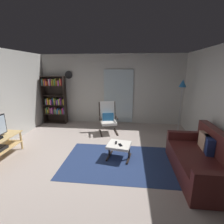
{
  "coord_description": "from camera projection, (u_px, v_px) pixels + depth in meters",
  "views": [
    {
      "loc": [
        0.7,
        -3.34,
        2.07
      ],
      "look_at": [
        0.26,
        0.82,
        0.97
      ],
      "focal_mm": 26.37,
      "sensor_mm": 36.0,
      "label": 1
    }
  ],
  "objects": [
    {
      "name": "ground_plane",
      "position": [
        97.0,
        161.0,
        3.81
      ],
      "size": [
        7.02,
        7.02,
        0.0
      ],
      "primitive_type": "plane",
      "color": "#B2A29A"
    },
    {
      "name": "wall_back",
      "position": [
        111.0,
        90.0,
        6.27
      ],
      "size": [
        5.6,
        0.06,
        2.6
      ],
      "primitive_type": "cube",
      "color": "beige",
      "rests_on": "ground"
    },
    {
      "name": "glass_door_panel",
      "position": [
        118.0,
        97.0,
        6.24
      ],
      "size": [
        1.1,
        0.01,
        2.0
      ],
      "primitive_type": "cube",
      "color": "silver"
    },
    {
      "name": "area_rug",
      "position": [
        118.0,
        161.0,
        3.79
      ],
      "size": [
        2.46,
        1.64,
        0.01
      ],
      "primitive_type": "cube",
      "color": "navy",
      "rests_on": "ground"
    },
    {
      "name": "bookshelf_near_tv",
      "position": [
        55.0,
        99.0,
        6.33
      ],
      "size": [
        0.86,
        0.3,
        1.81
      ],
      "color": "black",
      "rests_on": "ground"
    },
    {
      "name": "leather_sofa",
      "position": [
        203.0,
        161.0,
        3.24
      ],
      "size": [
        0.89,
        1.79,
        0.89
      ],
      "color": "#562220",
      "rests_on": "ground"
    },
    {
      "name": "lounge_armchair",
      "position": [
        108.0,
        117.0,
        5.45
      ],
      "size": [
        0.72,
        0.78,
        1.02
      ],
      "color": "black",
      "rests_on": "ground"
    },
    {
      "name": "ottoman",
      "position": [
        119.0,
        146.0,
        3.87
      ],
      "size": [
        0.59,
        0.56,
        0.36
      ],
      "color": "white",
      "rests_on": "ground"
    },
    {
      "name": "tv_remote",
      "position": [
        116.0,
        143.0,
        3.9
      ],
      "size": [
        0.04,
        0.14,
        0.02
      ],
      "primitive_type": "cube",
      "rotation": [
        0.0,
        0.0,
        0.03
      ],
      "color": "black",
      "rests_on": "ottoman"
    },
    {
      "name": "cell_phone",
      "position": [
        120.0,
        145.0,
        3.79
      ],
      "size": [
        0.12,
        0.16,
        0.01
      ],
      "primitive_type": "cube",
      "rotation": [
        0.0,
        0.0,
        0.38
      ],
      "color": "black",
      "rests_on": "ottoman"
    },
    {
      "name": "floor_lamp_by_shelf",
      "position": [
        182.0,
        90.0,
        4.99
      ],
      "size": [
        0.22,
        0.22,
        1.76
      ],
      "color": "#A5A5AD",
      "rests_on": "ground"
    },
    {
      "name": "wall_clock",
      "position": [
        69.0,
        75.0,
        6.22
      ],
      "size": [
        0.29,
        0.03,
        0.29
      ],
      "color": "silver"
    }
  ]
}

